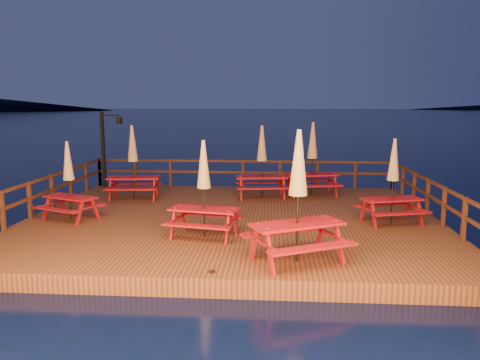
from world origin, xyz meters
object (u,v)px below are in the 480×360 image
(picnic_table_2, at_px, (393,180))
(picnic_table_1, at_px, (298,194))
(lamp_post, at_px, (107,142))
(picnic_table_0, at_px, (262,160))

(picnic_table_2, bearing_deg, picnic_table_1, -145.46)
(lamp_post, height_order, picnic_table_0, lamp_post)
(picnic_table_2, bearing_deg, picnic_table_0, 122.30)
(lamp_post, height_order, picnic_table_1, lamp_post)
(picnic_table_0, height_order, picnic_table_1, picnic_table_1)
(picnic_table_2, bearing_deg, lamp_post, 137.19)
(lamp_post, distance_m, picnic_table_2, 11.11)
(picnic_table_0, bearing_deg, lamp_post, 157.81)
(lamp_post, relative_size, picnic_table_2, 1.26)
(picnic_table_0, distance_m, picnic_table_2, 4.98)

